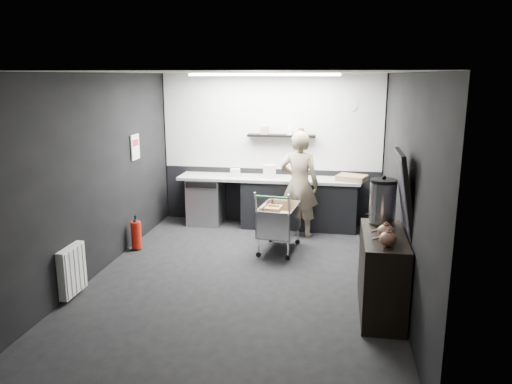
# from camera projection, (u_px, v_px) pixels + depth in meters

# --- Properties ---
(floor) EXTENTS (5.50, 5.50, 0.00)m
(floor) POSITION_uv_depth(u_px,v_px,m) (243.00, 279.00, 6.70)
(floor) COLOR black
(floor) RESTS_ON ground
(ceiling) EXTENTS (5.50, 5.50, 0.00)m
(ceiling) POSITION_uv_depth(u_px,v_px,m) (241.00, 72.00, 6.08)
(ceiling) COLOR white
(ceiling) RESTS_ON wall_back
(wall_back) EXTENTS (5.50, 0.00, 5.50)m
(wall_back) POSITION_uv_depth(u_px,v_px,m) (271.00, 149.00, 9.03)
(wall_back) COLOR black
(wall_back) RESTS_ON floor
(wall_front) EXTENTS (5.50, 0.00, 5.50)m
(wall_front) POSITION_uv_depth(u_px,v_px,m) (172.00, 255.00, 3.75)
(wall_front) COLOR black
(wall_front) RESTS_ON floor
(wall_left) EXTENTS (0.00, 5.50, 5.50)m
(wall_left) POSITION_uv_depth(u_px,v_px,m) (96.00, 175.00, 6.71)
(wall_left) COLOR black
(wall_left) RESTS_ON floor
(wall_right) EXTENTS (0.00, 5.50, 5.50)m
(wall_right) POSITION_uv_depth(u_px,v_px,m) (403.00, 186.00, 6.07)
(wall_right) COLOR black
(wall_right) RESTS_ON floor
(kitchen_wall_panel) EXTENTS (3.95, 0.02, 1.70)m
(kitchen_wall_panel) POSITION_uv_depth(u_px,v_px,m) (271.00, 122.00, 8.89)
(kitchen_wall_panel) COLOR silver
(kitchen_wall_panel) RESTS_ON wall_back
(dado_panel) EXTENTS (3.95, 0.02, 1.00)m
(dado_panel) POSITION_uv_depth(u_px,v_px,m) (270.00, 195.00, 9.20)
(dado_panel) COLOR black
(dado_panel) RESTS_ON wall_back
(floating_shelf) EXTENTS (1.20, 0.22, 0.04)m
(floating_shelf) POSITION_uv_depth(u_px,v_px,m) (281.00, 136.00, 8.81)
(floating_shelf) COLOR black
(floating_shelf) RESTS_ON wall_back
(wall_clock) EXTENTS (0.20, 0.03, 0.20)m
(wall_clock) POSITION_uv_depth(u_px,v_px,m) (351.00, 106.00, 8.59)
(wall_clock) COLOR white
(wall_clock) RESTS_ON wall_back
(poster) EXTENTS (0.02, 0.30, 0.40)m
(poster) POSITION_uv_depth(u_px,v_px,m) (135.00, 147.00, 7.91)
(poster) COLOR white
(poster) RESTS_ON wall_left
(poster_red_band) EXTENTS (0.02, 0.22, 0.10)m
(poster_red_band) POSITION_uv_depth(u_px,v_px,m) (135.00, 143.00, 7.89)
(poster_red_band) COLOR red
(poster_red_band) RESTS_ON poster
(radiator) EXTENTS (0.10, 0.50, 0.60)m
(radiator) POSITION_uv_depth(u_px,v_px,m) (72.00, 270.00, 6.06)
(radiator) COLOR white
(radiator) RESTS_ON wall_left
(ceiling_strip) EXTENTS (2.40, 0.20, 0.04)m
(ceiling_strip) POSITION_uv_depth(u_px,v_px,m) (264.00, 75.00, 7.86)
(ceiling_strip) COLOR white
(ceiling_strip) RESTS_ON ceiling
(prep_counter) EXTENTS (3.20, 0.61, 0.90)m
(prep_counter) POSITION_uv_depth(u_px,v_px,m) (276.00, 202.00, 8.89)
(prep_counter) COLOR black
(prep_counter) RESTS_ON floor
(person) EXTENTS (0.71, 0.52, 1.78)m
(person) POSITION_uv_depth(u_px,v_px,m) (299.00, 184.00, 8.29)
(person) COLOR #BDB396
(person) RESTS_ON floor
(shopping_cart) EXTENTS (0.62, 0.94, 0.98)m
(shopping_cart) POSITION_uv_depth(u_px,v_px,m) (279.00, 222.00, 7.67)
(shopping_cart) COLOR silver
(shopping_cart) RESTS_ON floor
(sideboard) EXTENTS (0.53, 1.25, 1.87)m
(sideboard) POSITION_uv_depth(u_px,v_px,m) (383.00, 262.00, 5.67)
(sideboard) COLOR black
(sideboard) RESTS_ON floor
(fire_extinguisher) EXTENTS (0.16, 0.16, 0.53)m
(fire_extinguisher) POSITION_uv_depth(u_px,v_px,m) (136.00, 234.00, 7.75)
(fire_extinguisher) COLOR red
(fire_extinguisher) RESTS_ON floor
(cardboard_box) EXTENTS (0.57, 0.50, 0.10)m
(cardboard_box) POSITION_uv_depth(u_px,v_px,m) (352.00, 178.00, 8.52)
(cardboard_box) COLOR #997851
(cardboard_box) RESTS_ON prep_counter
(pink_tub) EXTENTS (0.22, 0.22, 0.22)m
(pink_tub) POSITION_uv_depth(u_px,v_px,m) (269.00, 171.00, 8.78)
(pink_tub) COLOR silver
(pink_tub) RESTS_ON prep_counter
(white_container) EXTENTS (0.17, 0.14, 0.14)m
(white_container) POSITION_uv_depth(u_px,v_px,m) (235.00, 173.00, 8.84)
(white_container) COLOR white
(white_container) RESTS_ON prep_counter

